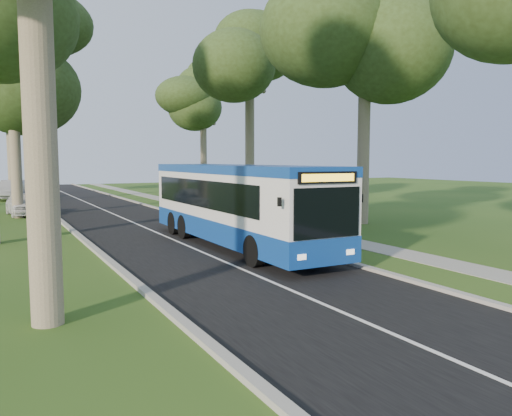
{
  "coord_description": "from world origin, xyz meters",
  "views": [
    {
      "loc": [
        -10.48,
        -15.19,
        3.48
      ],
      "look_at": [
        -1.27,
        1.98,
        1.6
      ],
      "focal_mm": 35.0,
      "sensor_mm": 36.0,
      "label": 1
    }
  ],
  "objects": [
    {
      "name": "footpath",
      "position": [
        3.0,
        10.0,
        0.01
      ],
      "size": [
        1.5,
        100.0,
        0.02
      ],
      "primitive_type": "cube",
      "color": "gray",
      "rests_on": "ground"
    },
    {
      "name": "centre_line",
      "position": [
        -3.5,
        10.0,
        0.02
      ],
      "size": [
        0.12,
        100.0,
        0.0
      ],
      "primitive_type": "cube",
      "color": "white",
      "rests_on": "road"
    },
    {
      "name": "ground",
      "position": [
        0.0,
        0.0,
        0.0
      ],
      "size": [
        120.0,
        120.0,
        0.0
      ],
      "primitive_type": "plane",
      "color": "#294C17",
      "rests_on": "ground"
    },
    {
      "name": "tree_east_d",
      "position": [
        8.0,
        30.0,
        9.71
      ],
      "size": [
        5.2,
        5.2,
        13.08
      ],
      "color": "#7A6B56",
      "rests_on": "ground"
    },
    {
      "name": "kerb_east",
      "position": [
        0.0,
        10.0,
        0.06
      ],
      "size": [
        0.25,
        100.0,
        0.12
      ],
      "primitive_type": "cube",
      "color": "#9E9B93",
      "rests_on": "ground"
    },
    {
      "name": "car_white",
      "position": [
        -8.64,
        19.34,
        0.73
      ],
      "size": [
        2.06,
        4.4,
        1.45
      ],
      "primitive_type": "imported",
      "rotation": [
        0.0,
        0.0,
        0.08
      ],
      "color": "silver",
      "rests_on": "ground"
    },
    {
      "name": "bus",
      "position": [
        -1.79,
        2.69,
        1.7
      ],
      "size": [
        2.66,
        12.39,
        3.28
      ],
      "rotation": [
        0.0,
        0.0,
        -0.01
      ],
      "color": "white",
      "rests_on": "ground"
    },
    {
      "name": "litter_bin",
      "position": [
        0.97,
        2.32,
        0.42
      ],
      "size": [
        0.48,
        0.48,
        0.84
      ],
      "rotation": [
        0.0,
        0.0,
        -0.23
      ],
      "color": "black",
      "rests_on": "ground"
    },
    {
      "name": "tree_east_b",
      "position": [
        7.5,
        6.0,
        10.72
      ],
      "size": [
        5.2,
        5.2,
        14.46
      ],
      "color": "#7A6B56",
      "rests_on": "ground"
    },
    {
      "name": "car_silver",
      "position": [
        -8.68,
        33.57,
        0.85
      ],
      "size": [
        3.08,
        5.47,
        1.71
      ],
      "primitive_type": "imported",
      "rotation": [
        0.0,
        0.0,
        -0.26
      ],
      "color": "#96999D",
      "rests_on": "ground"
    },
    {
      "name": "tree_east_c",
      "position": [
        6.8,
        18.0,
        11.7
      ],
      "size": [
        5.2,
        5.2,
        15.8
      ],
      "color": "#7A6B56",
      "rests_on": "ground"
    },
    {
      "name": "bus_stop_sign",
      "position": [
        0.96,
        -1.47,
        1.73
      ],
      "size": [
        0.12,
        0.39,
        2.81
      ],
      "rotation": [
        0.0,
        0.0,
        -0.17
      ],
      "color": "gray",
      "rests_on": "ground"
    },
    {
      "name": "tree_west_c",
      "position": [
        -9.0,
        18.0,
        9.84
      ],
      "size": [
        5.2,
        5.2,
        13.27
      ],
      "color": "#7A6B56",
      "rests_on": "ground"
    },
    {
      "name": "bus_shelter",
      "position": [
        2.2,
        4.95,
        2.03
      ],
      "size": [
        2.95,
        3.78,
        2.87
      ],
      "rotation": [
        0.0,
        0.0,
        -0.39
      ],
      "color": "black",
      "rests_on": "ground"
    },
    {
      "name": "road",
      "position": [
        -3.5,
        10.0,
        0.01
      ],
      "size": [
        7.0,
        100.0,
        0.02
      ],
      "primitive_type": "cube",
      "color": "black",
      "rests_on": "ground"
    },
    {
      "name": "kerb_west",
      "position": [
        -7.0,
        10.0,
        0.06
      ],
      "size": [
        0.25,
        100.0,
        0.12
      ],
      "primitive_type": "cube",
      "color": "#9E9B93",
      "rests_on": "ground"
    },
    {
      "name": "tree_west_e",
      "position": [
        -8.5,
        38.0,
        10.79
      ],
      "size": [
        5.2,
        5.2,
        14.57
      ],
      "color": "#7A6B56",
      "rests_on": "ground"
    }
  ]
}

